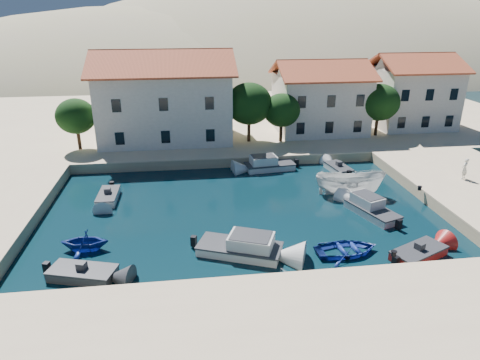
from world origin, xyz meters
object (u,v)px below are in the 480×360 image
(rowboat_south, at_px, (346,253))
(pedestrian, at_px, (465,169))
(cabin_cruiser_south, at_px, (240,247))
(cabin_cruiser_east, at_px, (372,209))
(building_right, at_px, (412,90))
(building_left, at_px, (165,95))
(building_mid, at_px, (320,95))
(boat_east, at_px, (349,194))

(rowboat_south, xyz_separation_m, pedestrian, (13.69, 8.83, 1.92))
(cabin_cruiser_south, distance_m, cabin_cruiser_east, 11.52)
(building_right, height_order, pedestrian, building_right)
(building_left, xyz_separation_m, cabin_cruiser_south, (5.16, -24.11, -5.46))
(building_left, height_order, cabin_cruiser_east, building_left)
(building_right, height_order, rowboat_south, building_right)
(building_left, bearing_deg, building_right, 3.81)
(building_left, xyz_separation_m, building_mid, (18.00, 1.00, -0.71))
(building_left, distance_m, boat_east, 23.08)
(cabin_cruiser_east, bearing_deg, cabin_cruiser_south, 91.66)
(building_left, bearing_deg, pedestrian, -32.14)
(cabin_cruiser_south, distance_m, boat_east, 13.27)
(boat_east, xyz_separation_m, pedestrian, (10.09, -0.21, 1.92))
(boat_east, distance_m, pedestrian, 10.28)
(building_left, bearing_deg, cabin_cruiser_south, -77.91)
(cabin_cruiser_south, height_order, pedestrian, pedestrian)
(pedestrian, bearing_deg, cabin_cruiser_south, -14.53)
(rowboat_south, xyz_separation_m, cabin_cruiser_east, (3.90, 5.04, 0.48))
(rowboat_south, height_order, boat_east, boat_east)
(building_right, xyz_separation_m, cabin_cruiser_east, (-14.10, -21.93, -5.00))
(cabin_cruiser_south, xyz_separation_m, boat_east, (10.44, 8.17, -0.48))
(building_mid, height_order, building_right, building_right)
(pedestrian, bearing_deg, building_left, -67.88)
(pedestrian, bearing_deg, boat_east, -36.92)
(building_mid, distance_m, pedestrian, 19.08)
(building_mid, relative_size, rowboat_south, 2.54)
(cabin_cruiser_south, distance_m, pedestrian, 22.07)
(building_mid, xyz_separation_m, cabin_cruiser_south, (-12.84, -25.11, -4.75))
(building_left, xyz_separation_m, building_right, (30.00, 2.00, -0.46))
(building_right, distance_m, rowboat_south, 32.88)
(boat_east, relative_size, pedestrian, 3.14)
(building_mid, distance_m, cabin_cruiser_east, 21.57)
(boat_east, bearing_deg, cabin_cruiser_south, 137.64)
(building_right, xyz_separation_m, boat_east, (-14.40, -17.94, -5.47))
(building_mid, bearing_deg, pedestrian, -65.83)
(cabin_cruiser_east, bearing_deg, rowboat_south, 122.66)
(building_right, bearing_deg, building_mid, -175.24)
(cabin_cruiser_south, xyz_separation_m, cabin_cruiser_east, (10.74, 4.18, 0.00))
(building_mid, bearing_deg, rowboat_south, -103.00)
(building_mid, distance_m, cabin_cruiser_south, 28.60)
(building_right, xyz_separation_m, rowboat_south, (-18.00, -26.97, -5.47))
(cabin_cruiser_east, distance_m, pedestrian, 10.60)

